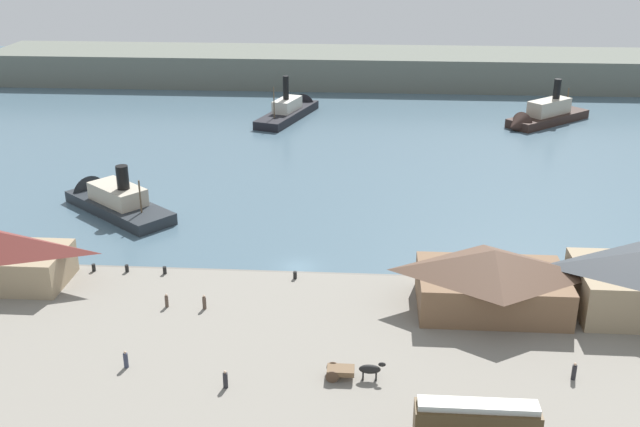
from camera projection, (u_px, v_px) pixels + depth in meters
The scene contains 19 objects.
ground_plane at pixel (298, 267), 92.18m from camera, with size 320.00×320.00×0.00m, color #476070.
quay_promenade at pixel (276, 361), 71.61m from camera, with size 110.00×36.00×1.20m, color gray.
seawall_edge at pixel (295, 276), 88.67m from camera, with size 110.00×0.80×1.00m, color #666159.
ferry_shed_east_terminal at pixel (492, 279), 78.91m from camera, with size 15.99×10.37×6.86m.
street_tram at pixel (477, 421), 58.29m from camera, with size 9.82×2.47×4.23m.
horse_cart at pixel (352, 370), 67.58m from camera, with size 5.46×1.63×1.87m.
pedestrian_at_waters_edge at pixel (574, 372), 67.55m from camera, with size 0.43×0.43×1.75m.
pedestrian_standing_center at pixel (126, 360), 69.35m from camera, with size 0.44×0.44×1.77m.
pedestrian_near_east_shed at pixel (204, 302), 79.71m from camera, with size 0.41×0.41×1.67m.
pedestrian_near_cart at pixel (225, 380), 66.36m from camera, with size 0.44×0.44×1.78m.
pedestrian_walking_east at pixel (167, 301), 80.12m from camera, with size 0.39×0.39×1.57m.
mooring_post_west at pixel (165, 270), 87.65m from camera, with size 0.44×0.44×0.90m, color black.
mooring_post_east at pixel (127, 268), 88.10m from camera, with size 0.44×0.44×0.90m, color black.
mooring_post_center_west at pixel (295, 275), 86.47m from camera, with size 0.44×0.44×0.90m, color black.
mooring_post_center_east at pixel (94, 268), 88.31m from camera, with size 0.44×0.44×0.90m, color black.
ferry_approaching_west at pixel (541, 117), 154.37m from camera, with size 20.56×18.92×10.81m.
ferry_outer_harbor at pixel (109, 199), 110.14m from camera, with size 20.54×18.43×9.70m.
ferry_near_quay at pixel (292, 109), 161.25m from camera, with size 12.40×24.64×11.00m.
far_headland at pixel (339, 67), 192.41m from camera, with size 180.00×24.00×8.00m, color #60665B.
Camera 1 is at (8.51, -82.56, 40.75)m, focal length 41.51 mm.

